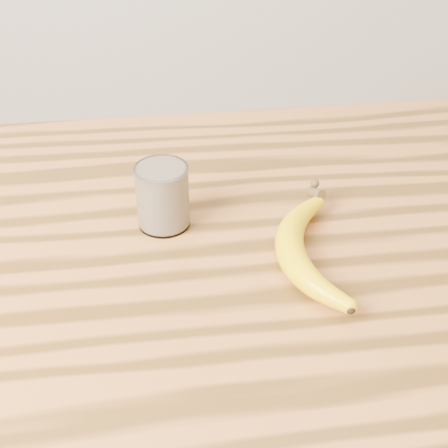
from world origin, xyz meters
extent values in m
cube|color=#A15E2A|center=(0.00, 0.00, 0.88)|extent=(1.20, 0.80, 0.04)
cylinder|color=brown|center=(0.54, 0.34, 0.43)|extent=(0.06, 0.06, 0.86)
cylinder|color=white|center=(-0.07, 0.06, 0.95)|extent=(0.07, 0.07, 0.09)
torus|color=white|center=(-0.07, 0.06, 0.99)|extent=(0.07, 0.07, 0.00)
cylinder|color=beige|center=(-0.07, 0.06, 0.95)|extent=(0.07, 0.07, 0.09)
camera|label=1|loc=(-0.08, -0.65, 1.42)|focal=50.00mm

